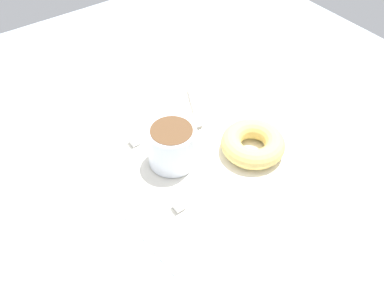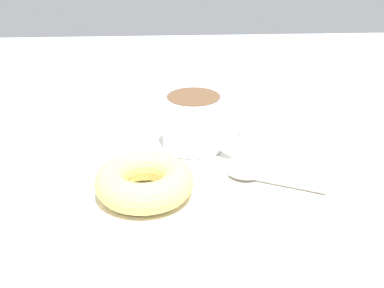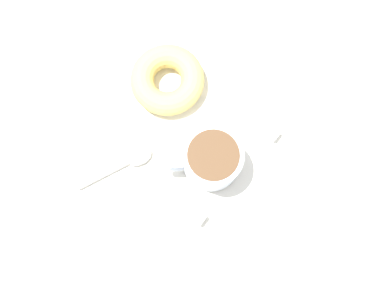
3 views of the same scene
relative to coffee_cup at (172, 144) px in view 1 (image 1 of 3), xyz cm
name	(u,v)px [view 1 (image 1 of 3)]	position (x,y,z in cm)	size (l,w,h in cm)	color
ground_plane	(186,173)	(-2.76, -0.78, -4.87)	(120.00, 120.00, 2.00)	#99A8B7
napkin	(192,153)	(-0.52, -3.53, -3.72)	(32.20, 32.20, 0.30)	white
coffee_cup	(172,144)	(0.00, 0.00, 0.00)	(9.10, 8.93, 6.87)	silver
donut	(253,144)	(-6.15, -12.04, -1.87)	(10.75, 10.75, 3.41)	#E5C66B
spoon	(196,116)	(6.33, -9.25, -3.16)	(10.91, 6.31, 0.90)	#B7B2A8
sugar_cube	(135,139)	(7.11, 3.14, -2.75)	(1.64, 1.64, 1.64)	white
sugar_cube_extra	(179,204)	(-8.72, 4.76, -2.77)	(1.60, 1.60, 1.60)	white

